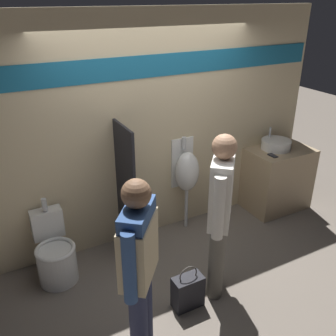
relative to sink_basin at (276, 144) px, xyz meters
name	(u,v)px	position (x,y,z in m)	size (l,w,h in m)	color
ground_plane	(175,253)	(-1.76, -0.34, -0.95)	(16.00, 16.00, 0.00)	#70665B
display_wall	(151,130)	(-1.76, 0.26, 0.41)	(4.57, 0.07, 2.70)	beige
sink_counter	(277,179)	(0.05, -0.06, -0.51)	(0.86, 0.58, 0.89)	tan
sink_basin	(276,144)	(0.00, 0.00, 0.00)	(0.40, 0.40, 0.27)	white
cell_phone	(273,156)	(-0.21, -0.18, -0.06)	(0.07, 0.14, 0.01)	#232328
divider_near_counter	(126,193)	(-2.21, -0.03, -0.16)	(0.03, 0.53, 1.58)	black
urinal_near_counter	(187,171)	(-1.35, 0.11, -0.15)	(0.32, 0.27, 1.23)	silver
toilet	(55,255)	(-3.08, -0.09, -0.67)	(0.42, 0.58, 0.86)	white
person_in_vest	(139,261)	(-2.65, -1.38, 0.01)	(0.44, 0.47, 1.66)	#282D4C
person_with_lanyard	(220,211)	(-1.68, -1.06, 0.00)	(0.43, 0.48, 1.72)	#666056
shopping_bag	(188,291)	(-2.04, -1.12, -0.77)	(0.30, 0.17, 0.48)	#232328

